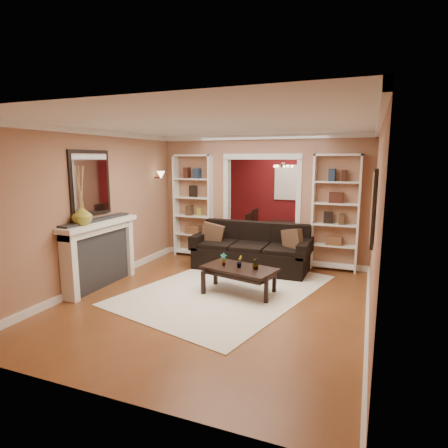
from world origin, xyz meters
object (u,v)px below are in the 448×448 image
at_px(fireplace, 101,254).
at_px(dining_table, 281,235).
at_px(coffee_table, 239,280).
at_px(sofa, 251,247).
at_px(bookshelf_right, 335,213).
at_px(bookshelf_left, 193,206).

relative_size(fireplace, dining_table, 1.09).
bearing_deg(coffee_table, sofa, 113.03).
bearing_deg(fireplace, dining_table, 62.35).
bearing_deg(coffee_table, bookshelf_right, 70.04).
height_order(bookshelf_left, bookshelf_right, same).
xyz_separation_m(sofa, bookshelf_right, (1.55, 0.58, 0.69)).
distance_m(sofa, fireplace, 2.86).
distance_m(sofa, coffee_table, 1.44).
bearing_deg(bookshelf_left, fireplace, -102.05).
bearing_deg(bookshelf_left, coffee_table, -47.94).
relative_size(coffee_table, bookshelf_left, 0.51).
distance_m(sofa, dining_table, 2.27).
relative_size(coffee_table, dining_table, 0.76).
height_order(sofa, bookshelf_right, bookshelf_right).
distance_m(bookshelf_left, bookshelf_right, 3.10).
relative_size(bookshelf_left, fireplace, 1.35).
bearing_deg(bookshelf_right, dining_table, 130.61).
bearing_deg(dining_table, coffee_table, -178.06).
distance_m(bookshelf_right, dining_table, 2.37).
bearing_deg(dining_table, bookshelf_left, 135.20).
xyz_separation_m(coffee_table, bookshelf_right, (1.31, 1.98, 0.93)).
height_order(coffee_table, bookshelf_left, bookshelf_left).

